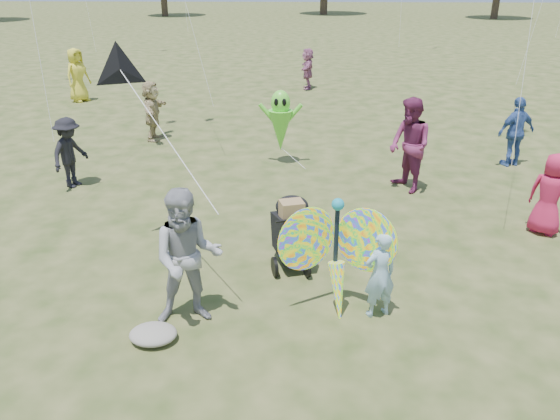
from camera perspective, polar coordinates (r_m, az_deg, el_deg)
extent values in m
plane|color=#51592B|center=(6.96, 1.13, -13.40)|extent=(160.00, 160.00, 0.00)
imported|color=#93BBD0|center=(7.20, 10.41, -6.64)|extent=(0.52, 0.44, 1.22)
imported|color=#939398|center=(6.93, -9.63, -4.97)|extent=(1.00, 0.84, 1.83)
ellipsoid|color=gray|center=(7.07, -13.11, -12.52)|extent=(0.59, 0.48, 0.19)
imported|color=#B41C43|center=(10.35, 26.39, 1.49)|extent=(0.83, 0.80, 1.44)
imported|color=black|center=(12.19, -21.12, 5.61)|extent=(0.81, 1.08, 1.48)
imported|color=#38589C|center=(13.77, 23.44, 7.50)|extent=(1.02, 0.70, 1.61)
imported|color=tan|center=(15.12, -13.22, 10.06)|extent=(0.47, 1.46, 1.58)
imported|color=#6F254C|center=(11.40, 13.40, 6.57)|extent=(1.05, 1.15, 1.92)
imported|color=gold|center=(20.56, -20.41, 13.07)|extent=(0.95, 1.05, 1.81)
imported|color=#A45D82|center=(21.62, 2.90, 14.54)|extent=(0.47, 1.42, 1.52)
cube|color=black|center=(8.30, 1.21, -2.40)|extent=(0.69, 0.96, 0.71)
cube|color=black|center=(8.45, 1.19, -4.41)|extent=(0.59, 0.77, 0.10)
ellipsoid|color=black|center=(8.38, 1.27, 0.38)|extent=(0.51, 0.45, 0.33)
cylinder|color=black|center=(8.18, -0.56, -5.96)|extent=(0.13, 0.30, 0.30)
cylinder|color=black|center=(8.17, 2.82, -6.03)|extent=(0.13, 0.30, 0.30)
cylinder|color=black|center=(8.90, 1.26, -3.67)|extent=(0.11, 0.23, 0.22)
cylinder|color=black|center=(7.68, 1.15, -1.09)|extent=(0.43, 0.16, 0.03)
cube|color=#A27E4E|center=(8.08, 1.23, 0.06)|extent=(0.41, 0.37, 0.26)
ellipsoid|color=#FA2744|center=(7.03, 2.80, -3.11)|extent=(0.98, 0.71, 1.24)
ellipsoid|color=#FA2744|center=(7.08, 8.98, -3.20)|extent=(0.98, 0.71, 1.24)
cylinder|color=black|center=(7.08, 5.88, -3.45)|extent=(0.06, 0.06, 1.00)
cone|color=#FA2744|center=(7.28, 6.12, -8.86)|extent=(0.36, 0.49, 0.93)
sphere|color=teal|center=(6.83, 6.08, 0.58)|extent=(0.16, 0.16, 0.16)
cone|color=black|center=(8.64, -16.40, 13.93)|extent=(0.89, 0.62, 0.81)
cylinder|color=silver|center=(7.58, -11.98, 7.68)|extent=(1.73, 2.08, 1.41)
cone|color=#62DF34|center=(12.79, 0.06, 8.30)|extent=(0.56, 0.56, 0.95)
ellipsoid|color=#62DF34|center=(12.63, 0.06, 11.15)|extent=(0.44, 0.39, 0.57)
ellipsoid|color=black|center=(12.45, -0.40, 11.19)|extent=(0.10, 0.05, 0.17)
ellipsoid|color=black|center=(12.44, 0.44, 11.19)|extent=(0.10, 0.05, 0.17)
cylinder|color=#62DF34|center=(12.71, -1.31, 10.06)|extent=(0.43, 0.10, 0.49)
cylinder|color=#62DF34|center=(12.68, 1.43, 10.03)|extent=(0.43, 0.10, 0.49)
cylinder|color=silver|center=(12.76, 1.37, 5.45)|extent=(0.61, 0.41, 0.41)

